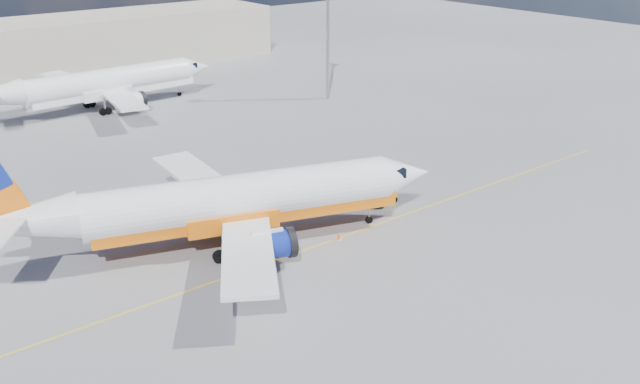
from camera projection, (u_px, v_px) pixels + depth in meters
ground at (356, 255)px, 51.82m from camera, size 240.00×240.00×0.00m
taxi_line at (330, 241)px, 53.99m from camera, size 70.00×0.15×0.01m
terminal_main at (54, 47)px, 107.63m from camera, size 70.00×14.00×8.00m
main_jet at (227, 202)px, 52.03m from camera, size 34.57×26.27×10.49m
second_jet at (102, 84)px, 87.88m from camera, size 32.27×25.52×9.78m
gse_tug at (382, 195)px, 60.55m from camera, size 2.55×1.81×1.69m
traffic_cone at (339, 236)px, 54.15m from camera, size 0.38×0.38×0.54m
floodlight_mast at (328, 9)px, 89.99m from camera, size 1.42×1.42×19.45m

